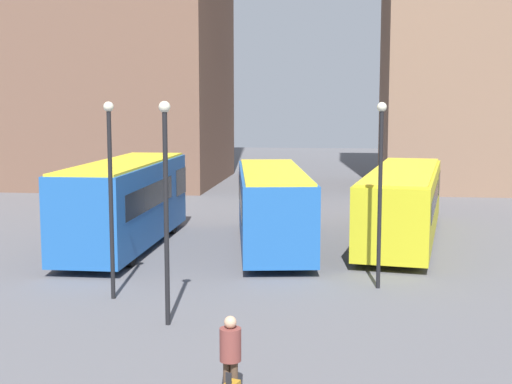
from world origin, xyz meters
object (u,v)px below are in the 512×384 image
Objects in this scene: bus_0 at (126,201)px; lamp_post_1 at (166,195)px; bus_1 at (272,205)px; lamp_post_0 at (110,184)px; traveler at (230,349)px; bus_2 at (403,201)px; lamp_post_2 at (380,180)px.

bus_0 is 1.80× the size of lamp_post_1.
bus_1 is 8.83m from lamp_post_0.
bus_1 is 14.16m from traveler.
bus_2 is 13.29m from lamp_post_0.
bus_0 reaches higher than bus_1.
traveler is at bearing 173.56° from bus_1.
bus_1 is 1.86× the size of lamp_post_0.
bus_2 is 2.22× the size of lamp_post_2.
lamp_post_0 is 1.00× the size of lamp_post_2.
lamp_post_1 is at bearing -45.53° from lamp_post_0.
lamp_post_1 is at bearing 46.02° from traveler.
lamp_post_1 is (3.87, -9.20, 1.48)m from bus_0.
bus_2 is (10.56, 2.76, -0.21)m from bus_0.
bus_1 is 10.24m from lamp_post_1.
bus_2 reaches higher than traveler.
lamp_post_1 is 6.79m from lamp_post_2.
bus_1 is at bearing -82.28° from bus_0.
lamp_post_0 reaches higher than bus_1.
traveler is 0.28× the size of lamp_post_0.
traveler is (6.10, -13.35, -0.84)m from bus_0.
bus_2 is 13.81m from lamp_post_1.
lamp_post_2 reaches higher than traveler.
bus_1 is at bearing 20.27° from traveler.
bus_1 is (5.49, 0.78, -0.16)m from bus_0.
lamp_post_2 is at bearing 15.34° from lamp_post_0.
traveler is at bearing -155.78° from bus_0.
bus_0 is at bearing 42.36° from traveler.
traveler is at bearing -110.52° from lamp_post_2.
bus_0 is 10.60m from lamp_post_2.
bus_1 is 1.87× the size of lamp_post_2.
lamp_post_0 is at bearing 145.67° from bus_1.
bus_0 is 10.09m from lamp_post_1.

